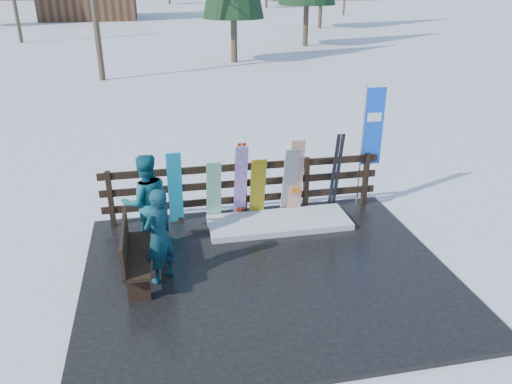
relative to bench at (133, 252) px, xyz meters
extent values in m
plane|color=white|center=(2.15, -0.20, -0.60)|extent=(700.00, 700.00, 0.00)
cube|color=black|center=(2.15, -0.20, -0.56)|extent=(6.00, 5.00, 0.08)
cube|color=black|center=(-0.45, 2.00, 0.06)|extent=(0.10, 0.10, 1.15)
cube|color=black|center=(0.85, 2.00, 0.06)|extent=(0.10, 0.10, 1.15)
cube|color=black|center=(2.15, 2.00, 0.06)|extent=(0.10, 0.10, 1.15)
cube|color=black|center=(3.45, 2.00, 0.06)|extent=(0.10, 0.10, 1.15)
cube|color=black|center=(4.75, 2.00, 0.06)|extent=(0.10, 0.10, 1.15)
cube|color=black|center=(2.15, 2.00, -0.17)|extent=(5.60, 0.05, 0.14)
cube|color=black|center=(2.15, 2.00, 0.18)|extent=(5.60, 0.05, 0.14)
cube|color=black|center=(2.15, 2.00, 0.53)|extent=(5.60, 0.05, 0.14)
cube|color=white|center=(2.74, 1.40, -0.46)|extent=(2.76, 1.00, 0.12)
cube|color=black|center=(0.07, 0.00, -0.07)|extent=(0.40, 1.50, 0.06)
cube|color=black|center=(0.07, -0.60, -0.29)|extent=(0.34, 0.06, 0.45)
cube|color=black|center=(0.07, 0.60, -0.29)|extent=(0.34, 0.06, 0.45)
cube|color=black|center=(-0.11, 0.00, 0.20)|extent=(0.05, 1.50, 0.50)
cube|color=#1BA6CA|center=(0.78, 1.78, 0.27)|extent=(0.28, 0.43, 1.58)
cube|color=white|center=(1.51, 1.78, 0.15)|extent=(0.28, 0.39, 1.34)
cube|color=yellow|center=(2.38, 1.78, 0.14)|extent=(0.30, 0.34, 1.32)
cube|color=white|center=(2.04, 1.78, 0.30)|extent=(0.24, 0.48, 1.62)
cube|color=black|center=(3.04, 1.78, 0.23)|extent=(0.30, 0.40, 1.48)
cube|color=silver|center=(3.16, 1.78, 0.30)|extent=(0.28, 0.23, 1.64)
cube|color=#B93716|center=(2.02, 1.85, 0.30)|extent=(0.08, 0.28, 1.64)
cube|color=#B93716|center=(2.11, 1.85, 0.30)|extent=(0.07, 0.28, 1.64)
cube|color=black|center=(3.98, 1.85, 0.34)|extent=(0.08, 0.34, 1.70)
cube|color=black|center=(4.07, 1.85, 0.34)|extent=(0.08, 0.34, 1.70)
cylinder|color=silver|center=(4.62, 2.05, 0.78)|extent=(0.04, 0.04, 2.60)
cube|color=blue|center=(4.84, 2.05, 1.18)|extent=(0.42, 0.02, 1.60)
imported|color=#124B4A|center=(0.43, -0.07, 0.28)|extent=(0.68, 0.68, 1.59)
imported|color=#155E6A|center=(0.25, 1.05, 0.37)|extent=(0.97, 0.82, 1.76)
camera|label=1|loc=(0.55, -7.08, 4.02)|focal=35.00mm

